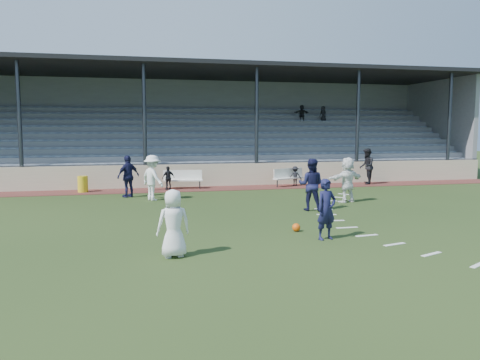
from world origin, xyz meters
name	(u,v)px	position (x,y,z in m)	size (l,w,h in m)	color
ground	(259,232)	(0.00, 0.00, 0.00)	(90.00, 90.00, 0.00)	#263917
cinder_track	(206,189)	(0.00, 10.50, 0.01)	(34.00, 2.00, 0.02)	#542521
retaining_wall	(203,175)	(0.00, 11.55, 0.60)	(34.00, 0.18, 1.20)	beige
bench_left	(183,178)	(-1.14, 10.80, 0.58)	(2.04, 0.80, 0.95)	white
bench_right	(289,175)	(4.54, 10.66, 0.58)	(2.00, 1.21, 0.95)	white
trash_bin	(83,184)	(-6.03, 10.47, 0.41)	(0.49, 0.49, 0.78)	yellow
football	(296,227)	(1.13, -0.16, 0.12)	(0.25, 0.25, 0.25)	#E7560D
player_white_lead	(173,223)	(-2.69, -2.18, 0.82)	(0.80, 0.52, 1.63)	white
player_navy_lead	(326,209)	(1.59, -1.30, 0.85)	(0.62, 0.41, 1.69)	#16183E
player_navy_mid	(311,185)	(2.90, 3.22, 0.98)	(0.95, 0.74, 1.96)	#16183E
player_white_wing	(153,178)	(-2.81, 7.15, 0.98)	(1.26, 0.72, 1.95)	white
player_navy_wing	(128,176)	(-3.84, 8.32, 0.95)	(1.11, 0.46, 1.90)	#16183E
player_white_back	(347,180)	(5.14, 4.81, 0.95)	(1.76, 0.56, 1.90)	white
official	(367,166)	(9.04, 10.52, 1.01)	(0.97, 0.75, 1.99)	black
sub_left_near	(151,179)	(-2.79, 10.40, 0.58)	(0.41, 0.27, 1.12)	black
sub_left_far	(168,178)	(-1.91, 10.42, 0.62)	(0.70, 0.29, 1.19)	black
sub_right	(295,176)	(4.89, 10.61, 0.55)	(0.68, 0.39, 1.06)	black
grandstand	(192,143)	(0.00, 16.26, 2.20)	(34.60, 9.00, 6.61)	gray
penalty_arc	(384,226)	(4.12, 0.00, 0.01)	(3.89, 14.63, 0.01)	white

